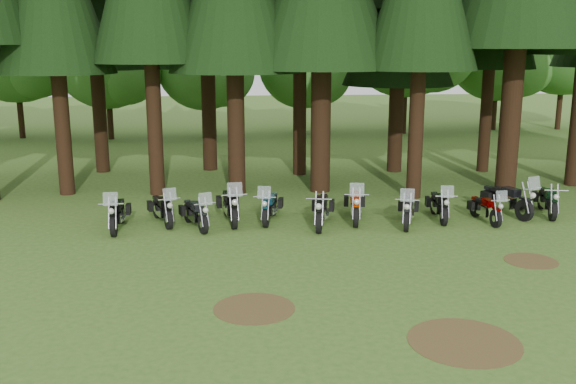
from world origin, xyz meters
name	(u,v)px	position (x,y,z in m)	size (l,w,h in m)	color
ground	(369,273)	(0.00, 0.00, 0.00)	(120.00, 120.00, 0.00)	#385E1F
decid_1	(19,42)	(-15.99, 25.76, 5.83)	(7.91, 7.69, 9.88)	#311D10
decid_2	(111,57)	(-10.43, 24.78, 4.95)	(6.72, 6.53, 8.40)	#311D10
decid_3	(208,64)	(-4.71, 25.13, 4.51)	(6.12, 5.95, 7.65)	#311D10
decid_4	(307,66)	(1.58, 26.32, 4.37)	(5.93, 5.76, 7.41)	#311D10
decid_5	(414,36)	(8.29, 25.71, 6.23)	(8.45, 8.21, 10.56)	#311D10
decid_6	(504,52)	(14.85, 27.01, 5.20)	(7.06, 6.86, 8.82)	#311D10
decid_7	(573,37)	(19.46, 26.83, 6.22)	(8.44, 8.20, 10.55)	#311D10
dirt_patch_0	(254,308)	(-3.00, -2.00, 0.01)	(1.80, 1.80, 0.01)	#4C3D1E
dirt_patch_1	(531,261)	(4.50, 0.50, 0.01)	(1.40, 1.40, 0.01)	#4C3D1E
dirt_patch_2	(464,342)	(1.00, -4.00, 0.01)	(2.20, 2.20, 0.01)	#4C3D1E
motorcycle_0	(117,215)	(-7.01, 4.60, 0.48)	(0.43, 2.28, 1.44)	black
motorcycle_1	(162,210)	(-5.67, 5.18, 0.46)	(0.99, 2.14, 1.38)	black
motorcycle_2	(196,214)	(-4.58, 4.54, 0.45)	(1.02, 2.09, 1.35)	black
motorcycle_3	(230,206)	(-3.49, 5.15, 0.52)	(0.63, 2.48, 1.56)	black
motorcycle_4	(270,207)	(-2.19, 5.15, 0.47)	(0.78, 2.21, 1.39)	black
motorcycle_5	(322,211)	(-0.59, 4.44, 0.50)	(0.68, 2.37, 0.97)	black
motorcycle_6	(355,206)	(0.59, 4.96, 0.50)	(0.67, 2.40, 1.50)	black
motorcycle_7	(408,211)	(2.17, 4.28, 0.48)	(0.96, 2.24, 1.43)	black
motorcycle_8	(439,206)	(3.38, 4.84, 0.46)	(0.52, 2.18, 1.37)	black
motorcycle_9	(486,209)	(4.79, 4.40, 0.42)	(0.47, 2.00, 1.25)	black
motorcycle_10	(507,200)	(5.83, 5.17, 0.52)	(1.09, 2.41, 1.55)	black
motorcycle_11	(547,201)	(7.24, 5.10, 0.47)	(0.69, 2.23, 0.92)	black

